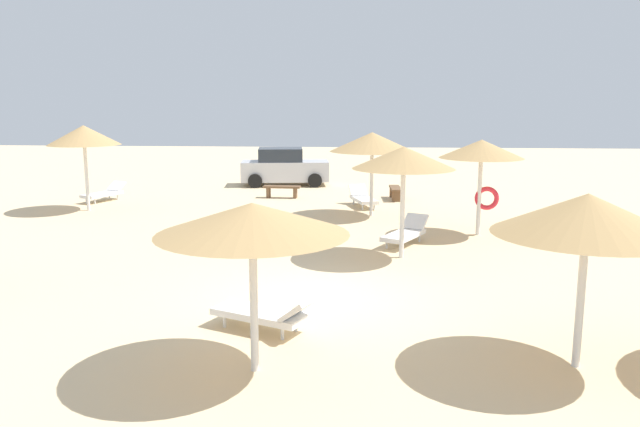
{
  "coord_description": "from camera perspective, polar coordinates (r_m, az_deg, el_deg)",
  "views": [
    {
      "loc": [
        1.07,
        -12.12,
        3.98
      ],
      "look_at": [
        0.0,
        3.0,
        1.2
      ],
      "focal_mm": 35.31,
      "sensor_mm": 36.0,
      "label": 1
    }
  ],
  "objects": [
    {
      "name": "parked_car",
      "position": [
        29.27,
        -3.28,
        4.19
      ],
      "size": [
        4.18,
        2.38,
        1.72
      ],
      "color": "silver",
      "rests_on": "ground"
    },
    {
      "name": "lounger_4",
      "position": [
        11.07,
        -4.88,
        -8.99
      ],
      "size": [
        1.99,
        1.37,
        0.71
      ],
      "color": "white",
      "rests_on": "ground"
    },
    {
      "name": "lounger_0",
      "position": [
        17.55,
        7.77,
        -1.75
      ],
      "size": [
        1.44,
        1.97,
        0.73
      ],
      "color": "white",
      "rests_on": "ground"
    },
    {
      "name": "ground_plane",
      "position": [
        12.8,
        -0.96,
        -7.72
      ],
      "size": [
        80.0,
        80.0,
        0.0
      ],
      "primitive_type": "plane",
      "color": "beige"
    },
    {
      "name": "lounger_3",
      "position": [
        23.52,
        3.9,
        1.41
      ],
      "size": [
        1.15,
        1.99,
        0.73
      ],
      "color": "white",
      "rests_on": "ground"
    },
    {
      "name": "parasol_4",
      "position": [
        8.99,
        -6.17,
        -0.53
      ],
      "size": [
        2.79,
        2.79,
        2.53
      ],
      "color": "silver",
      "rests_on": "ground"
    },
    {
      "name": "bench_0",
      "position": [
        25.54,
        -3.48,
        2.2
      ],
      "size": [
        1.52,
        0.47,
        0.49
      ],
      "color": "brown",
      "rests_on": "ground"
    },
    {
      "name": "parasol_0",
      "position": [
        15.71,
        7.59,
        5.0
      ],
      "size": [
        2.56,
        2.56,
        2.82
      ],
      "color": "silver",
      "rests_on": "ground"
    },
    {
      "name": "bench_1",
      "position": [
        25.28,
        6.85,
        2.05
      ],
      "size": [
        0.46,
        1.52,
        0.49
      ],
      "color": "brown",
      "rests_on": "ground"
    },
    {
      "name": "parasol_2",
      "position": [
        23.87,
        -20.62,
        6.64
      ],
      "size": [
        2.54,
        2.54,
        3.05
      ],
      "color": "silver",
      "rests_on": "ground"
    },
    {
      "name": "parasol_6",
      "position": [
        18.87,
        14.43,
        5.56
      ],
      "size": [
        2.44,
        2.44,
        2.81
      ],
      "color": "silver",
      "rests_on": "ground"
    },
    {
      "name": "parasol_3",
      "position": [
        21.38,
        4.75,
        6.47
      ],
      "size": [
        2.87,
        2.87,
        2.86
      ],
      "color": "silver",
      "rests_on": "ground"
    },
    {
      "name": "parasol_7",
      "position": [
        9.86,
        23.05,
        -0.09
      ],
      "size": [
        2.72,
        2.72,
        2.64
      ],
      "color": "silver",
      "rests_on": "ground"
    },
    {
      "name": "lounger_2",
      "position": [
        26.16,
        -18.94,
        1.78
      ],
      "size": [
        1.3,
        2.0,
        0.69
      ],
      "color": "white",
      "rests_on": "ground"
    }
  ]
}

